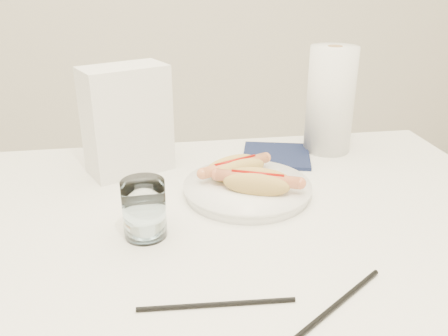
{
  "coord_description": "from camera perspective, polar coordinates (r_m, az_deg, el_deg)",
  "views": [
    {
      "loc": [
        -0.1,
        -0.75,
        1.18
      ],
      "look_at": [
        0.03,
        0.06,
        0.82
      ],
      "focal_mm": 37.95,
      "sensor_mm": 36.0,
      "label": 1
    }
  ],
  "objects": [
    {
      "name": "chopstick_near",
      "position": [
        0.66,
        -0.89,
        -16.11
      ],
      "size": [
        0.22,
        0.02,
        0.01
      ],
      "primitive_type": "cylinder",
      "rotation": [
        0.0,
        1.57,
        -0.06
      ],
      "color": "black",
      "rests_on": "table"
    },
    {
      "name": "hotdog_left",
      "position": [
        0.97,
        1.35,
        -0.03
      ],
      "size": [
        0.15,
        0.1,
        0.04
      ],
      "rotation": [
        0.0,
        0.0,
        0.41
      ],
      "color": "tan",
      "rests_on": "plate"
    },
    {
      "name": "water_glass",
      "position": [
        0.8,
        -9.59,
        -4.89
      ],
      "size": [
        0.07,
        0.07,
        0.1
      ],
      "primitive_type": "cylinder",
      "color": "white",
      "rests_on": "table"
    },
    {
      "name": "plate",
      "position": [
        0.94,
        2.82,
        -2.68
      ],
      "size": [
        0.32,
        0.32,
        0.02
      ],
      "primitive_type": "cylinder",
      "rotation": [
        0.0,
        0.0,
        0.37
      ],
      "color": "white",
      "rests_on": "table"
    },
    {
      "name": "navy_napkin",
      "position": [
        1.13,
        6.32,
        1.52
      ],
      "size": [
        0.19,
        0.19,
        0.01
      ],
      "primitive_type": "cube",
      "rotation": [
        0.0,
        0.0,
        -0.26
      ],
      "color": "#131B3C",
      "rests_on": "table"
    },
    {
      "name": "paper_towel_roll",
      "position": [
        1.16,
        12.69,
        7.98
      ],
      "size": [
        0.12,
        0.12,
        0.25
      ],
      "primitive_type": "cylinder",
      "rotation": [
        0.0,
        0.0,
        0.06
      ],
      "color": "white",
      "rests_on": "table"
    },
    {
      "name": "hotdog_right",
      "position": [
        0.91,
        4.05,
        -1.7
      ],
      "size": [
        0.16,
        0.11,
        0.04
      ],
      "rotation": [
        0.0,
        0.0,
        -0.4
      ],
      "color": "tan",
      "rests_on": "plate"
    },
    {
      "name": "napkin_box",
      "position": [
        1.04,
        -11.62,
        5.66
      ],
      "size": [
        0.2,
        0.16,
        0.23
      ],
      "primitive_type": "cube",
      "rotation": [
        0.0,
        0.0,
        0.43
      ],
      "color": "silver",
      "rests_on": "table"
    },
    {
      "name": "table",
      "position": [
        0.9,
        -1.15,
        -9.2
      ],
      "size": [
        1.2,
        0.8,
        0.75
      ],
      "color": "white",
      "rests_on": "ground"
    },
    {
      "name": "chopstick_far",
      "position": [
        0.67,
        12.63,
        -16.38
      ],
      "size": [
        0.2,
        0.15,
        0.01
      ],
      "primitive_type": "cylinder",
      "rotation": [
        0.0,
        1.57,
        0.62
      ],
      "color": "black",
      "rests_on": "table"
    }
  ]
}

